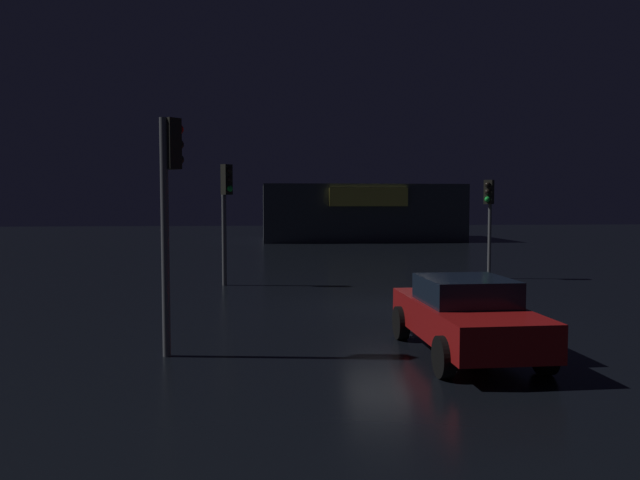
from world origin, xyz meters
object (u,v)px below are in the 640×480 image
traffic_signal_main (489,206)px  traffic_signal_opposite (226,202)px  store_building (358,212)px  traffic_signal_cross_right (169,190)px  car_near (465,315)px

traffic_signal_main → traffic_signal_opposite: (-9.69, -0.95, 0.16)m
store_building → traffic_signal_cross_right: bearing=-104.5°
store_building → traffic_signal_cross_right: size_ratio=3.35×
store_building → traffic_signal_cross_right: 36.77m
store_building → traffic_signal_main: size_ratio=3.98×
traffic_signal_cross_right → car_near: traffic_signal_cross_right is taller
store_building → car_near: store_building is taller
store_building → car_near: size_ratio=3.41×
traffic_signal_main → traffic_signal_opposite: size_ratio=0.89×
traffic_signal_main → car_near: (-4.68, -11.06, -1.97)m
store_building → car_near: 36.30m
traffic_signal_opposite → traffic_signal_cross_right: 9.63m
store_building → traffic_signal_opposite: (-8.74, -25.97, 0.77)m
traffic_signal_opposite → traffic_signal_cross_right: size_ratio=0.94×
traffic_signal_main → traffic_signal_opposite: traffic_signal_opposite is taller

